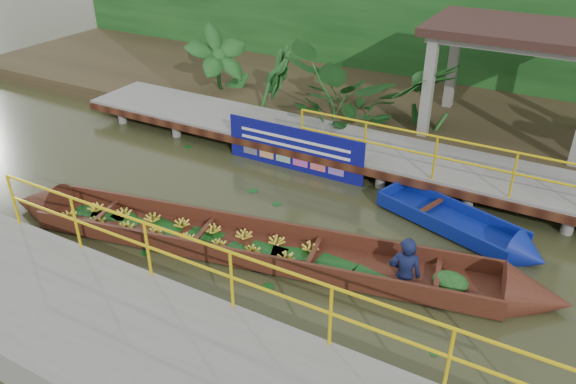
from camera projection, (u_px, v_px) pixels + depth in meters
The scene contains 10 objects.
ground at pixel (286, 231), 11.43m from camera, with size 80.00×80.00×0.00m, color #2A2F17.
land_strip at pixel (407, 106), 17.03m from camera, with size 30.00×8.00×0.45m, color #312718.
far_dock at pixel (355, 148), 13.80m from camera, with size 16.00×2.06×1.66m.
near_dock at pixel (199, 380), 7.66m from camera, with size 18.00×2.40×1.73m.
pavilion at pixel (521, 42), 13.57m from camera, with size 4.40×3.00×3.00m.
foliage_backdrop at pixel (438, 30), 18.06m from camera, with size 30.00×0.80×4.00m, color #143E15.
vendor_boat at pixel (265, 245), 10.61m from camera, with size 11.13×3.21×2.11m.
moored_blue_boat at pixel (487, 238), 10.94m from camera, with size 3.66×1.98×0.85m.
blue_banner at pixel (294, 149), 13.54m from camera, with size 3.64×0.04×1.14m.
tropical_plants at pixel (414, 91), 14.39m from camera, with size 14.67×1.67×2.08m.
Camera 1 is at (4.69, -8.34, 6.30)m, focal length 35.00 mm.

